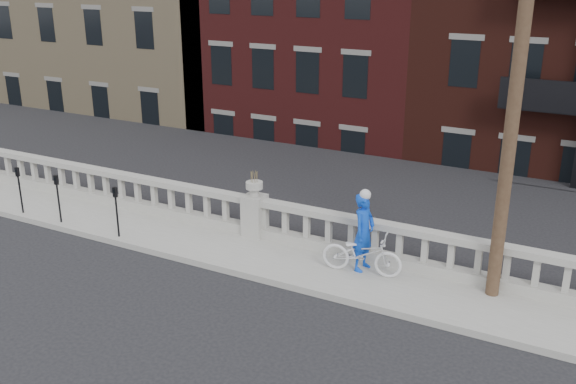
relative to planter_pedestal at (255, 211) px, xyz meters
name	(u,v)px	position (x,y,z in m)	size (l,w,h in m)	color
ground	(160,305)	(0.00, -3.95, -0.83)	(120.00, 120.00, 0.00)	black
sidewalk	(236,250)	(0.00, -0.95, -0.76)	(32.00, 2.20, 0.15)	gray
balustrade	(255,217)	(0.00, 0.00, -0.19)	(28.00, 0.34, 1.03)	gray
planter_pedestal	(255,211)	(0.00, 0.00, 0.00)	(0.55, 0.55, 1.76)	gray
lower_level	(463,56)	(0.56, 19.09, 1.80)	(80.00, 44.00, 20.80)	#605E59
utility_pole	(520,56)	(6.20, -0.35, 4.41)	(1.60, 0.28, 10.00)	#422D1E
parking_meter_a	(19,185)	(-6.72, -1.80, 0.17)	(0.10, 0.09, 1.36)	black
parking_meter_b	(58,193)	(-5.20, -1.80, 0.17)	(0.10, 0.09, 1.36)	black
parking_meter_c	(116,206)	(-3.09, -1.80, 0.17)	(0.10, 0.09, 1.36)	black
bicycle	(362,253)	(3.32, -0.76, -0.19)	(0.65, 1.87, 0.98)	silver
cyclist	(364,232)	(3.26, -0.55, 0.25)	(0.68, 0.45, 1.86)	blue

